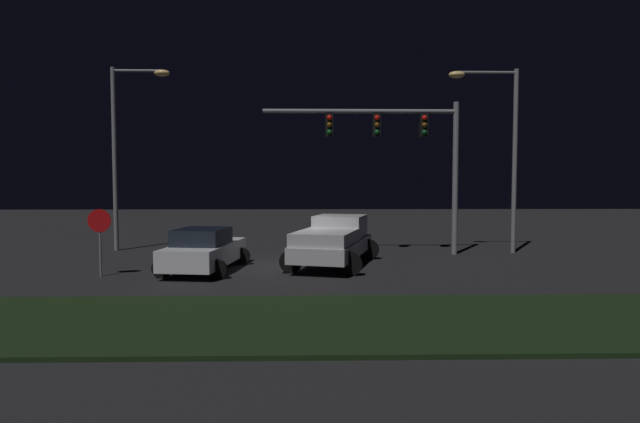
{
  "coord_description": "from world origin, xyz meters",
  "views": [
    {
      "loc": [
        0.66,
        -19.41,
        3.13
      ],
      "look_at": [
        1.08,
        0.03,
        2.03
      ],
      "focal_mm": 29.67,
      "sensor_mm": 36.0,
      "label": 1
    }
  ],
  "objects_px": {
    "pickup_truck": "(334,238)",
    "traffic_signal_gantry": "(399,140)",
    "car_sedan": "(204,250)",
    "street_lamp_right": "(501,137)",
    "stop_sign": "(100,229)",
    "street_lamp_left": "(126,136)"
  },
  "relations": [
    {
      "from": "car_sedan",
      "to": "traffic_signal_gantry",
      "type": "distance_m",
      "value": 9.47
    },
    {
      "from": "pickup_truck",
      "to": "traffic_signal_gantry",
      "type": "height_order",
      "value": "traffic_signal_gantry"
    },
    {
      "from": "pickup_truck",
      "to": "stop_sign",
      "type": "relative_size",
      "value": 2.57
    },
    {
      "from": "street_lamp_left",
      "to": "stop_sign",
      "type": "height_order",
      "value": "street_lamp_left"
    },
    {
      "from": "car_sedan",
      "to": "stop_sign",
      "type": "xyz_separation_m",
      "value": [
        -3.2,
        -1.01,
        0.82
      ]
    },
    {
      "from": "traffic_signal_gantry",
      "to": "stop_sign",
      "type": "xyz_separation_m",
      "value": [
        -10.69,
        -5.05,
        -3.34
      ]
    },
    {
      "from": "car_sedan",
      "to": "street_lamp_right",
      "type": "height_order",
      "value": "street_lamp_right"
    },
    {
      "from": "car_sedan",
      "to": "street_lamp_left",
      "type": "xyz_separation_m",
      "value": [
        -4.57,
        5.66,
        4.44
      ]
    },
    {
      "from": "car_sedan",
      "to": "stop_sign",
      "type": "relative_size",
      "value": 2.06
    },
    {
      "from": "traffic_signal_gantry",
      "to": "street_lamp_right",
      "type": "relative_size",
      "value": 1.04
    },
    {
      "from": "pickup_truck",
      "to": "car_sedan",
      "type": "distance_m",
      "value": 4.8
    },
    {
      "from": "pickup_truck",
      "to": "traffic_signal_gantry",
      "type": "distance_m",
      "value": 5.58
    },
    {
      "from": "car_sedan",
      "to": "street_lamp_right",
      "type": "xyz_separation_m",
      "value": [
        12.0,
        4.5,
        4.34
      ]
    },
    {
      "from": "car_sedan",
      "to": "traffic_signal_gantry",
      "type": "height_order",
      "value": "traffic_signal_gantry"
    },
    {
      "from": "traffic_signal_gantry",
      "to": "street_lamp_right",
      "type": "distance_m",
      "value": 4.54
    },
    {
      "from": "pickup_truck",
      "to": "street_lamp_right",
      "type": "distance_m",
      "value": 9.03
    },
    {
      "from": "pickup_truck",
      "to": "street_lamp_left",
      "type": "distance_m",
      "value": 11.0
    },
    {
      "from": "traffic_signal_gantry",
      "to": "car_sedan",
      "type": "bearing_deg",
      "value": -151.6
    },
    {
      "from": "car_sedan",
      "to": "street_lamp_right",
      "type": "bearing_deg",
      "value": -61.64
    },
    {
      "from": "street_lamp_right",
      "to": "stop_sign",
      "type": "relative_size",
      "value": 3.58
    },
    {
      "from": "car_sedan",
      "to": "stop_sign",
      "type": "bearing_deg",
      "value": 115.27
    },
    {
      "from": "traffic_signal_gantry",
      "to": "stop_sign",
      "type": "height_order",
      "value": "traffic_signal_gantry"
    }
  ]
}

